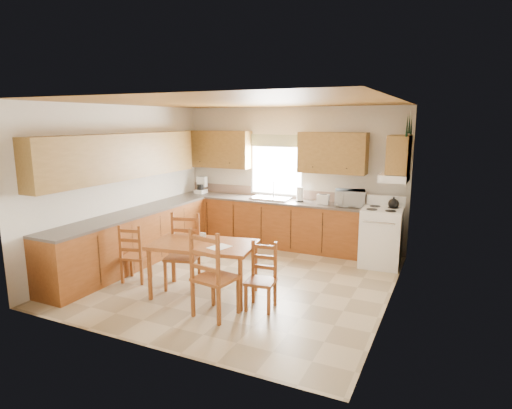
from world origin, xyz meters
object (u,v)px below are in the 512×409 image
at_px(dining_table, 204,269).
at_px(chair_far_right, 261,277).
at_px(microwave, 350,198).
at_px(chair_near_left, 136,252).
at_px(chair_near_right, 215,272).
at_px(stove, 381,238).
at_px(chair_far_left, 182,252).

bearing_deg(dining_table, chair_far_right, -13.34).
height_order(microwave, chair_near_left, microwave).
xyz_separation_m(chair_near_right, chair_far_right, (0.44, 0.41, -0.13)).
height_order(chair_near_left, chair_far_right, chair_near_left).
distance_m(microwave, chair_far_right, 2.89).
distance_m(stove, chair_near_right, 3.26).
bearing_deg(chair_far_left, stove, 25.89).
distance_m(stove, dining_table, 3.14).
relative_size(chair_near_right, chair_far_left, 1.05).
relative_size(chair_near_left, chair_far_right, 1.03).
bearing_deg(chair_far_left, chair_near_right, -49.41).
relative_size(microwave, chair_far_right, 0.56).
relative_size(dining_table, chair_near_right, 1.26).
relative_size(stove, microwave, 1.98).
bearing_deg(dining_table, microwave, 53.35).
relative_size(stove, chair_near_left, 1.07).
bearing_deg(chair_near_left, chair_near_right, 149.51).
bearing_deg(stove, chair_far_right, -117.59).
height_order(microwave, chair_far_left, microwave).
distance_m(stove, chair_far_right, 2.69).
xyz_separation_m(microwave, chair_near_left, (-2.66, -2.67, -0.62)).
xyz_separation_m(chair_near_right, chair_far_left, (-0.91, 0.59, -0.03)).
relative_size(stove, chair_near_right, 0.85).
xyz_separation_m(chair_near_left, chair_far_right, (2.16, -0.10, -0.01)).
xyz_separation_m(microwave, dining_table, (-1.41, -2.70, -0.68)).
xyz_separation_m(chair_near_left, chair_far_left, (0.81, 0.08, 0.09)).
relative_size(stove, chair_far_left, 0.89).
relative_size(dining_table, chair_near_left, 1.59).
xyz_separation_m(microwave, chair_far_right, (-0.50, -2.77, -0.63)).
height_order(dining_table, chair_near_left, chair_near_left).
xyz_separation_m(stove, microwave, (-0.63, 0.33, 0.58)).
relative_size(stove, dining_table, 0.68).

